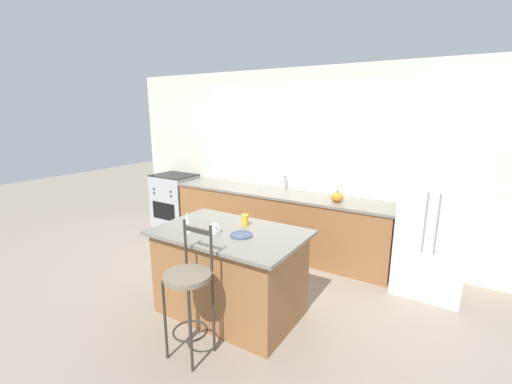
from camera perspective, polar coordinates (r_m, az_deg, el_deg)
The scene contains 13 objects.
ground_plane at distance 5.07m, azimuth 1.49°, elevation -11.00°, with size 18.00×18.00×0.00m, color gray.
wall_back at distance 5.30m, azimuth 5.50°, elevation 5.26°, with size 6.00×0.07×2.70m.
back_counter at distance 5.22m, azimuth 3.66°, elevation -4.88°, with size 3.41×0.69×0.92m.
sink_faucet at distance 5.24m, azimuth 4.81°, elevation 1.93°, with size 0.02×0.13×0.22m.
kitchen_island at distance 3.67m, azimuth -4.32°, elevation -13.14°, with size 1.52×0.98×0.91m.
refrigerator at distance 4.48m, azimuth 27.54°, elevation -4.24°, with size 0.73×0.79×1.71m.
oven_range at distance 6.45m, azimuth -13.23°, elevation -1.41°, with size 0.73×0.63×0.97m.
bar_stool_near at distance 3.05m, azimuth -11.13°, elevation -15.52°, with size 0.40×0.40×1.19m.
dinner_plate at distance 3.35m, azimuth -2.44°, elevation -7.15°, with size 0.22×0.22×0.02m.
wine_glass at distance 3.47m, azimuth -11.45°, elevation -4.30°, with size 0.07×0.07×0.20m.
coffee_mug at distance 3.44m, azimuth -6.93°, elevation -6.07°, with size 0.12×0.09×0.09m.
tumbler_cup at distance 3.62m, azimuth -1.85°, elevation -4.69°, with size 0.08×0.08×0.12m.
pumpkin_decoration at distance 4.64m, azimuth 13.38°, elevation -0.82°, with size 0.16×0.16×0.15m.
Camera 1 is at (2.32, -3.99, 2.10)m, focal length 24.00 mm.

